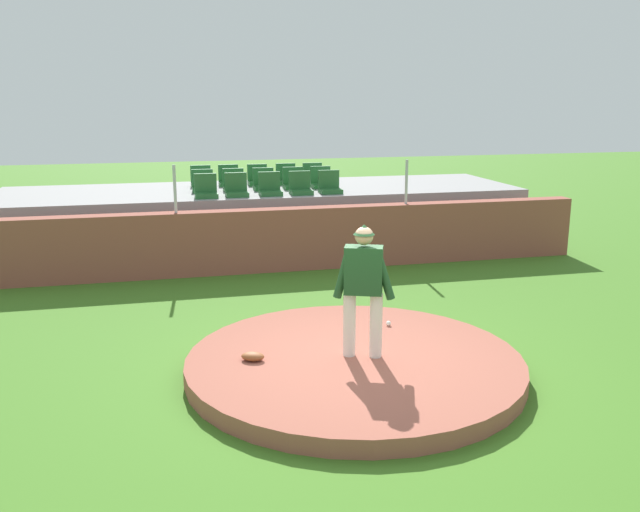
% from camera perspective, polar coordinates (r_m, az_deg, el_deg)
% --- Properties ---
extents(ground_plane, '(60.00, 60.00, 0.00)m').
position_cam_1_polar(ground_plane, '(8.95, 2.90, -9.81)').
color(ground_plane, '#3E7121').
extents(pitchers_mound, '(4.38, 4.38, 0.22)m').
position_cam_1_polar(pitchers_mound, '(8.90, 2.91, -9.16)').
color(pitchers_mound, '#9B5444').
rests_on(pitchers_mound, ground_plane).
extents(pitcher, '(0.78, 0.41, 1.74)m').
position_cam_1_polar(pitcher, '(8.57, 3.69, -2.13)').
color(pitcher, silver).
rests_on(pitcher, pitchers_mound).
extents(baseball, '(0.07, 0.07, 0.07)m').
position_cam_1_polar(baseball, '(10.01, 5.82, -5.70)').
color(baseball, white).
rests_on(baseball, pitchers_mound).
extents(fielding_glove, '(0.35, 0.30, 0.11)m').
position_cam_1_polar(fielding_glove, '(8.75, -5.72, -8.46)').
color(fielding_glove, brown).
rests_on(fielding_glove, pitchers_mound).
extents(brick_barrier, '(13.16, 0.40, 1.29)m').
position_cam_1_polar(brick_barrier, '(13.87, -3.43, 1.41)').
color(brick_barrier, brown).
rests_on(brick_barrier, ground_plane).
extents(fence_post_left, '(0.06, 0.06, 0.93)m').
position_cam_1_polar(fence_post_left, '(13.48, -12.19, 5.58)').
color(fence_post_left, silver).
rests_on(fence_post_left, brick_barrier).
extents(fence_post_right, '(0.06, 0.06, 0.93)m').
position_cam_1_polar(fence_post_right, '(14.40, 7.33, 6.25)').
color(fence_post_right, silver).
rests_on(fence_post_right, brick_barrier).
extents(bleacher_platform, '(12.04, 3.36, 1.40)m').
position_cam_1_polar(bleacher_platform, '(16.15, -4.91, 3.29)').
color(bleacher_platform, gray).
rests_on(bleacher_platform, ground_plane).
extents(stadium_chair_0, '(0.48, 0.44, 0.50)m').
position_cam_1_polar(stadium_chair_0, '(14.72, -9.63, 5.53)').
color(stadium_chair_0, '#286430').
rests_on(stadium_chair_0, bleacher_platform).
extents(stadium_chair_1, '(0.48, 0.44, 0.50)m').
position_cam_1_polar(stadium_chair_1, '(14.81, -7.08, 5.66)').
color(stadium_chair_1, '#286430').
rests_on(stadium_chair_1, bleacher_platform).
extents(stadium_chair_2, '(0.48, 0.44, 0.50)m').
position_cam_1_polar(stadium_chair_2, '(14.90, -4.26, 5.77)').
color(stadium_chair_2, '#286430').
rests_on(stadium_chair_2, bleacher_platform).
extents(stadium_chair_3, '(0.48, 0.44, 0.50)m').
position_cam_1_polar(stadium_chair_3, '(15.02, -1.67, 5.87)').
color(stadium_chair_3, '#286430').
rests_on(stadium_chair_3, bleacher_platform).
extents(stadium_chair_4, '(0.48, 0.44, 0.50)m').
position_cam_1_polar(stadium_chair_4, '(15.19, 0.82, 5.95)').
color(stadium_chair_4, '#286430').
rests_on(stadium_chair_4, bleacher_platform).
extents(stadium_chair_5, '(0.48, 0.44, 0.50)m').
position_cam_1_polar(stadium_chair_5, '(15.60, -9.89, 5.95)').
color(stadium_chair_5, '#286430').
rests_on(stadium_chair_5, bleacher_platform).
extents(stadium_chair_6, '(0.48, 0.44, 0.50)m').
position_cam_1_polar(stadium_chair_6, '(15.68, -7.31, 6.08)').
color(stadium_chair_6, '#286430').
rests_on(stadium_chair_6, bleacher_platform).
extents(stadium_chair_7, '(0.48, 0.44, 0.50)m').
position_cam_1_polar(stadium_chair_7, '(15.76, -4.78, 6.18)').
color(stadium_chair_7, '#286430').
rests_on(stadium_chair_7, bleacher_platform).
extents(stadium_chair_8, '(0.48, 0.44, 0.50)m').
position_cam_1_polar(stadium_chair_8, '(15.89, -2.25, 6.28)').
color(stadium_chair_8, '#286430').
rests_on(stadium_chair_8, bleacher_platform).
extents(stadium_chair_9, '(0.48, 0.44, 0.50)m').
position_cam_1_polar(stadium_chair_9, '(16.05, 0.10, 6.36)').
color(stadium_chair_9, '#286430').
rests_on(stadium_chair_9, bleacher_platform).
extents(stadium_chair_10, '(0.48, 0.44, 0.50)m').
position_cam_1_polar(stadium_chair_10, '(16.52, -10.04, 6.36)').
color(stadium_chair_10, '#286430').
rests_on(stadium_chair_10, bleacher_platform).
extents(stadium_chair_11, '(0.48, 0.44, 0.50)m').
position_cam_1_polar(stadium_chair_11, '(16.59, -7.73, 6.47)').
color(stadium_chair_11, '#286430').
rests_on(stadium_chair_11, bleacher_platform).
extents(stadium_chair_12, '(0.48, 0.44, 0.50)m').
position_cam_1_polar(stadium_chair_12, '(16.62, -5.30, 6.55)').
color(stadium_chair_12, '#286430').
rests_on(stadium_chair_12, bleacher_platform).
extents(stadium_chair_13, '(0.48, 0.44, 0.50)m').
position_cam_1_polar(stadium_chair_13, '(16.76, -2.86, 6.64)').
color(stadium_chair_13, '#286430').
rests_on(stadium_chair_13, bleacher_platform).
extents(stadium_chair_14, '(0.48, 0.44, 0.50)m').
position_cam_1_polar(stadium_chair_14, '(16.88, -0.58, 6.70)').
color(stadium_chair_14, '#286430').
rests_on(stadium_chair_14, bleacher_platform).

